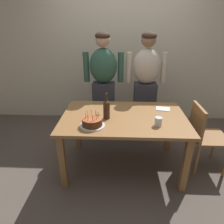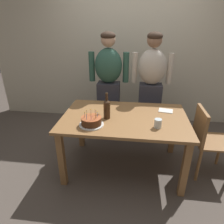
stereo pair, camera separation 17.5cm
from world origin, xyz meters
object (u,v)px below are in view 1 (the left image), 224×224
(water_glass_near, at_px, (158,122))
(person_man_bearded, at_px, (104,86))
(wine_bottle, at_px, (107,109))
(dining_chair, at_px, (203,133))
(birthday_cake, at_px, (92,122))
(napkin_stack, at_px, (163,109))
(person_woman_cardigan, at_px, (145,86))

(water_glass_near, height_order, person_man_bearded, person_man_bearded)
(wine_bottle, bearing_deg, dining_chair, 4.05)
(birthday_cake, bearing_deg, water_glass_near, 2.94)
(birthday_cake, xyz_separation_m, water_glass_near, (0.72, 0.04, 0.00))
(napkin_stack, xyz_separation_m, person_man_bearded, (-0.82, 0.56, 0.13))
(water_glass_near, relative_size, wine_bottle, 0.32)
(birthday_cake, bearing_deg, person_man_bearded, 87.73)
(birthday_cake, relative_size, dining_chair, 0.32)
(napkin_stack, height_order, dining_chair, dining_chair)
(napkin_stack, bearing_deg, birthday_cake, -150.34)
(water_glass_near, height_order, person_woman_cardigan, person_woman_cardigan)
(water_glass_near, distance_m, napkin_stack, 0.48)
(water_glass_near, relative_size, dining_chair, 0.11)
(birthday_cake, bearing_deg, dining_chair, 11.74)
(wine_bottle, bearing_deg, person_woman_cardigan, 57.72)
(birthday_cake, xyz_separation_m, napkin_stack, (0.86, 0.49, -0.04))
(birthday_cake, height_order, person_man_bearded, person_man_bearded)
(person_man_bearded, relative_size, dining_chair, 1.90)
(water_glass_near, bearing_deg, person_woman_cardigan, 91.88)
(birthday_cake, height_order, water_glass_near, birthday_cake)
(birthday_cake, relative_size, person_woman_cardigan, 0.17)
(water_glass_near, height_order, dining_chair, dining_chair)
(water_glass_near, relative_size, napkin_stack, 0.57)
(birthday_cake, distance_m, wine_bottle, 0.25)
(water_glass_near, xyz_separation_m, person_woman_cardigan, (-0.03, 1.02, 0.08))
(water_glass_near, bearing_deg, wine_bottle, 164.75)
(napkin_stack, bearing_deg, person_woman_cardigan, 107.05)
(water_glass_near, relative_size, person_woman_cardigan, 0.06)
(wine_bottle, xyz_separation_m, dining_chair, (1.20, 0.08, -0.35))
(dining_chair, bearing_deg, person_woman_cardigan, 40.15)
(birthday_cake, height_order, dining_chair, birthday_cake)
(person_man_bearded, xyz_separation_m, dining_chair, (1.30, -0.78, -0.36))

